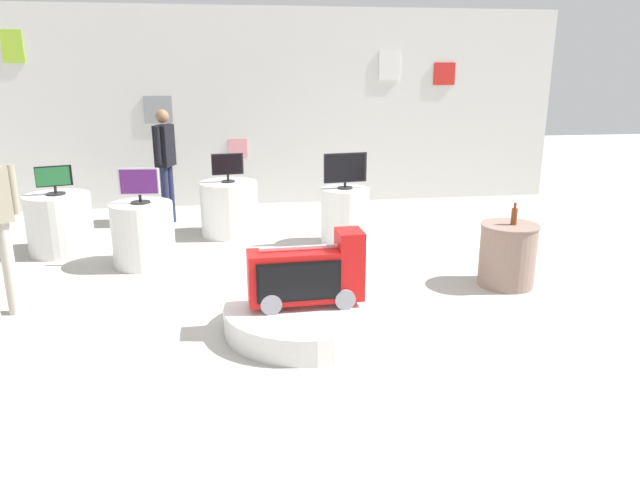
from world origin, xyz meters
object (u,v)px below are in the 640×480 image
at_px(novelty_firetruck_tv, 308,276).
at_px(tv_on_center_rear, 139,184).
at_px(display_pedestal_center_rear, 143,234).
at_px(tv_on_far_right, 345,169).
at_px(tv_on_right_rear, 54,179).
at_px(display_pedestal_far_right, 345,216).
at_px(display_pedestal_right_rear, 60,224).
at_px(bottle_on_side_table, 514,216).
at_px(side_table_round, 508,254).
at_px(shopper_browsing_near_truck, 165,158).
at_px(tv_on_left_rear, 227,166).
at_px(display_pedestal_left_rear, 229,208).
at_px(main_display_pedestal, 306,317).

bearing_deg(novelty_firetruck_tv, tv_on_center_rear, 128.90).
relative_size(display_pedestal_center_rear, tv_on_far_right, 1.31).
relative_size(novelty_firetruck_tv, tv_on_far_right, 1.77).
height_order(tv_on_right_rear, display_pedestal_far_right, tv_on_right_rear).
xyz_separation_m(display_pedestal_right_rear, bottle_on_side_table, (5.31, -2.04, 0.41)).
relative_size(display_pedestal_far_right, side_table_round, 1.11).
bearing_deg(shopper_browsing_near_truck, tv_on_left_rear, -40.31).
relative_size(display_pedestal_center_rear, display_pedestal_far_right, 1.00).
xyz_separation_m(display_pedestal_center_rear, tv_on_right_rear, (-1.16, 0.68, 0.59)).
relative_size(novelty_firetruck_tv, display_pedestal_right_rear, 1.29).
xyz_separation_m(display_pedestal_left_rear, tv_on_far_right, (1.57, -0.73, 0.66)).
bearing_deg(tv_on_center_rear, main_display_pedestal, -51.35).
xyz_separation_m(novelty_firetruck_tv, display_pedestal_far_right, (0.86, 2.71, -0.14)).
xyz_separation_m(display_pedestal_left_rear, bottle_on_side_table, (3.10, -2.60, 0.41)).
relative_size(tv_on_left_rear, display_pedestal_far_right, 0.58).
bearing_deg(display_pedestal_left_rear, tv_on_center_rear, -130.10).
xyz_separation_m(main_display_pedestal, display_pedestal_far_right, (0.88, 2.71, 0.27)).
height_order(display_pedestal_right_rear, tv_on_right_rear, tv_on_right_rear).
height_order(bottle_on_side_table, shopper_browsing_near_truck, shopper_browsing_near_truck).
bearing_deg(side_table_round, shopper_browsing_near_truck, 139.82).
xyz_separation_m(display_pedestal_left_rear, display_pedestal_center_rear, (-1.05, -1.24, 0.00)).
bearing_deg(tv_on_left_rear, tv_on_far_right, -24.69).
relative_size(display_pedestal_far_right, shopper_browsing_near_truck, 0.44).
height_order(novelty_firetruck_tv, side_table_round, novelty_firetruck_tv).
relative_size(tv_on_far_right, shopper_browsing_near_truck, 0.34).
distance_m(bottle_on_side_table, shopper_browsing_near_truck, 5.29).
height_order(main_display_pedestal, tv_on_left_rear, tv_on_left_rear).
bearing_deg(tv_on_center_rear, novelty_firetruck_tv, -51.10).
bearing_deg(display_pedestal_right_rear, tv_on_far_right, -2.57).
height_order(tv_on_far_right, side_table_round, tv_on_far_right).
height_order(tv_on_center_rear, tv_on_far_right, tv_on_far_right).
relative_size(tv_on_center_rear, tv_on_right_rear, 1.11).
bearing_deg(display_pedestal_right_rear, display_pedestal_center_rear, -30.63).
xyz_separation_m(tv_on_center_rear, side_table_round, (4.12, -1.34, -0.65)).
height_order(main_display_pedestal, display_pedestal_far_right, display_pedestal_far_right).
distance_m(display_pedestal_left_rear, bottle_on_side_table, 4.07).
bearing_deg(display_pedestal_left_rear, display_pedestal_center_rear, -130.20).
height_order(main_display_pedestal, display_pedestal_left_rear, display_pedestal_left_rear).
relative_size(display_pedestal_left_rear, tv_on_center_rear, 1.72).
xyz_separation_m(novelty_firetruck_tv, bottle_on_side_table, (2.38, 0.83, 0.28)).
distance_m(tv_on_left_rear, tv_on_far_right, 1.73).
distance_m(display_pedestal_right_rear, bottle_on_side_table, 5.70).
bearing_deg(novelty_firetruck_tv, display_pedestal_right_rear, 135.46).
relative_size(display_pedestal_center_rear, tv_on_right_rear, 1.81).
bearing_deg(tv_on_left_rear, display_pedestal_far_right, -24.55).
bearing_deg(bottle_on_side_table, tv_on_left_rear, 140.04).
bearing_deg(display_pedestal_left_rear, novelty_firetruck_tv, -78.25).
height_order(side_table_round, shopper_browsing_near_truck, shopper_browsing_near_truck).
distance_m(main_display_pedestal, tv_on_center_rear, 2.93).
bearing_deg(display_pedestal_center_rear, display_pedestal_right_rear, 149.37).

